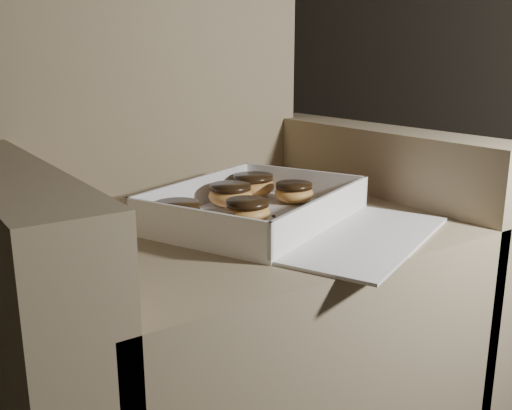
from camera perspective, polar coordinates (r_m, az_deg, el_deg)
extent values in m
plane|color=black|center=(1.37, -5.30, -14.75)|extent=(4.50, 4.50, 0.00)
cube|color=#927E5D|center=(1.09, -2.76, -11.05)|extent=(0.68, 0.68, 0.40)
cube|color=#927E5D|center=(1.26, -10.71, 13.06)|extent=(0.68, 0.13, 0.49)
cube|color=#927E5D|center=(0.94, -22.62, -12.11)|extent=(0.11, 0.68, 0.53)
cube|color=#927E5D|center=(1.28, 11.34, -4.14)|extent=(0.11, 0.68, 0.53)
cube|color=white|center=(0.98, 0.00, -1.36)|extent=(0.43, 0.39, 0.01)
cube|color=white|center=(1.04, -6.07, 1.28)|extent=(0.33, 0.15, 0.05)
cube|color=white|center=(0.91, 6.94, -0.68)|extent=(0.33, 0.15, 0.05)
cube|color=white|center=(0.83, -6.25, -2.13)|extent=(0.11, 0.24, 0.05)
cube|color=white|center=(1.12, 4.66, 2.23)|extent=(0.11, 0.24, 0.05)
cube|color=#BD4C70|center=(1.12, 4.76, 2.27)|extent=(0.11, 0.24, 0.05)
cube|color=white|center=(0.89, 11.30, -3.32)|extent=(0.38, 0.28, 0.01)
ellipsoid|color=gold|center=(0.93, -0.88, -0.73)|extent=(0.08, 0.08, 0.04)
cylinder|color=black|center=(0.93, -0.88, 0.22)|extent=(0.07, 0.07, 0.01)
ellipsoid|color=gold|center=(1.07, 3.81, 1.16)|extent=(0.07, 0.07, 0.04)
cylinder|color=black|center=(1.07, 3.83, 1.96)|extent=(0.07, 0.07, 0.01)
ellipsoid|color=gold|center=(1.12, -0.30, 1.90)|extent=(0.08, 0.08, 0.04)
cylinder|color=black|center=(1.11, -0.30, 2.78)|extent=(0.08, 0.08, 0.01)
ellipsoid|color=gold|center=(0.92, -7.87, -1.04)|extent=(0.08, 0.08, 0.04)
cylinder|color=black|center=(0.92, -7.91, -0.03)|extent=(0.07, 0.07, 0.01)
ellipsoid|color=gold|center=(1.04, -2.56, 0.91)|extent=(0.08, 0.08, 0.04)
cylinder|color=black|center=(1.04, -2.58, 1.83)|extent=(0.08, 0.08, 0.01)
ellipsoid|color=gold|center=(0.86, -4.26, -2.15)|extent=(0.07, 0.07, 0.03)
cylinder|color=black|center=(0.86, -4.28, -1.20)|extent=(0.07, 0.07, 0.01)
ellipsoid|color=black|center=(0.97, 1.78, -1.10)|extent=(0.01, 0.01, 0.00)
ellipsoid|color=black|center=(1.03, 7.90, -0.27)|extent=(0.01, 0.01, 0.00)
ellipsoid|color=black|center=(0.83, -2.29, -3.82)|extent=(0.01, 0.01, 0.00)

